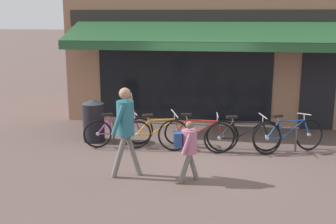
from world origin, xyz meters
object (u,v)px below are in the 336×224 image
(bicycle_orange, at_px, (158,132))
(pedestrian_adult, at_px, (125,122))
(litter_bin, at_px, (94,120))
(bicycle_purple, at_px, (119,131))
(bicycle_black, at_px, (243,136))
(pedestrian_child, at_px, (188,144))
(bicycle_blue, at_px, (288,135))
(bicycle_red, at_px, (198,135))

(bicycle_orange, height_order, pedestrian_adult, pedestrian_adult)
(pedestrian_adult, height_order, litter_bin, pedestrian_adult)
(bicycle_orange, relative_size, litter_bin, 1.52)
(bicycle_purple, height_order, bicycle_black, bicycle_black)
(bicycle_orange, height_order, pedestrian_child, pedestrian_child)
(bicycle_orange, distance_m, bicycle_black, 1.96)
(bicycle_blue, bearing_deg, pedestrian_adult, -173.63)
(bicycle_purple, relative_size, bicycle_orange, 0.97)
(bicycle_black, distance_m, pedestrian_child, 2.16)
(bicycle_blue, bearing_deg, bicycle_orange, 156.61)
(bicycle_purple, xyz_separation_m, pedestrian_adult, (0.65, -1.83, 0.71))
(bicycle_black, bearing_deg, pedestrian_adult, -157.13)
(pedestrian_child, bearing_deg, bicycle_black, 48.65)
(bicycle_blue, bearing_deg, bicycle_red, 162.38)
(bicycle_red, height_order, litter_bin, litter_bin)
(bicycle_purple, xyz_separation_m, litter_bin, (-0.70, 0.31, 0.16))
(bicycle_black, distance_m, pedestrian_adult, 2.94)
(bicycle_red, distance_m, pedestrian_child, 1.82)
(bicycle_black, height_order, litter_bin, litter_bin)
(bicycle_black, relative_size, bicycle_blue, 1.05)
(litter_bin, bearing_deg, bicycle_black, -5.56)
(bicycle_blue, bearing_deg, bicycle_black, 166.34)
(bicycle_orange, xyz_separation_m, bicycle_black, (1.95, -0.10, 0.02))
(pedestrian_adult, bearing_deg, litter_bin, 120.01)
(bicycle_blue, distance_m, pedestrian_adult, 3.85)
(bicycle_red, xyz_separation_m, bicycle_black, (1.01, 0.07, -0.01))
(bicycle_orange, distance_m, litter_bin, 1.65)
(bicycle_purple, distance_m, bicycle_red, 1.87)
(bicycle_purple, bearing_deg, pedestrian_adult, -95.00)
(bicycle_orange, bearing_deg, bicycle_blue, -23.11)
(bicycle_purple, bearing_deg, bicycle_orange, -20.52)
(bicycle_purple, distance_m, litter_bin, 0.79)
(bicycle_orange, distance_m, pedestrian_child, 2.19)
(pedestrian_adult, bearing_deg, bicycle_blue, 29.51)
(bicycle_orange, xyz_separation_m, pedestrian_child, (0.90, -1.96, 0.35))
(bicycle_orange, bearing_deg, bicycle_red, -35.31)
(bicycle_purple, xyz_separation_m, bicycle_black, (2.87, -0.04, 0.02))
(bicycle_orange, relative_size, bicycle_blue, 0.94)
(bicycle_red, bearing_deg, litter_bin, 165.53)
(bicycle_red, xyz_separation_m, pedestrian_child, (-0.04, -1.80, 0.32))
(pedestrian_child, bearing_deg, pedestrian_adult, 164.59)
(pedestrian_child, bearing_deg, bicycle_red, 76.70)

